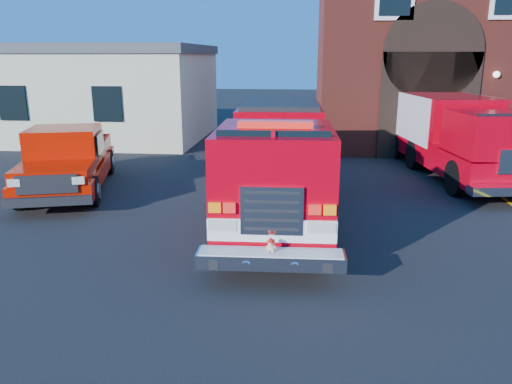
# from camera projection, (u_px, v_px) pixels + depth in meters

# --- Properties ---
(ground) EXTENTS (100.00, 100.00, 0.00)m
(ground) POSITION_uv_depth(u_px,v_px,m) (261.00, 234.00, 11.19)
(ground) COLOR black
(ground) RESTS_ON ground
(parking_stripe_mid) EXTENTS (0.12, 3.00, 0.01)m
(parking_stripe_mid) POSITION_uv_depth(u_px,v_px,m) (497.00, 194.00, 14.40)
(parking_stripe_mid) COLOR #E5B80C
(parking_stripe_mid) RESTS_ON ground
(parking_stripe_far) EXTENTS (0.12, 3.00, 0.01)m
(parking_stripe_far) POSITION_uv_depth(u_px,v_px,m) (466.00, 171.00, 17.28)
(parking_stripe_far) COLOR #E5B80C
(parking_stripe_far) RESTS_ON ground
(fire_station) EXTENTS (15.20, 10.20, 8.45)m
(fire_station) POSITION_uv_depth(u_px,v_px,m) (486.00, 47.00, 22.62)
(fire_station) COLOR maroon
(fire_station) RESTS_ON ground
(side_building) EXTENTS (10.20, 8.20, 4.35)m
(side_building) POSITION_uv_depth(u_px,v_px,m) (99.00, 91.00, 23.94)
(side_building) COLOR beige
(side_building) RESTS_ON ground
(fire_engine) EXTENTS (2.66, 8.67, 2.65)m
(fire_engine) POSITION_uv_depth(u_px,v_px,m) (278.00, 159.00, 12.39)
(fire_engine) COLOR black
(fire_engine) RESTS_ON ground
(pickup_truck) EXTENTS (3.54, 6.11, 1.89)m
(pickup_truck) POSITION_uv_depth(u_px,v_px,m) (68.00, 160.00, 14.64)
(pickup_truck) COLOR black
(pickup_truck) RESTS_ON ground
(secondary_truck) EXTENTS (3.42, 8.10, 2.55)m
(secondary_truck) POSITION_uv_depth(u_px,v_px,m) (456.00, 133.00, 16.51)
(secondary_truck) COLOR black
(secondary_truck) RESTS_ON ground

